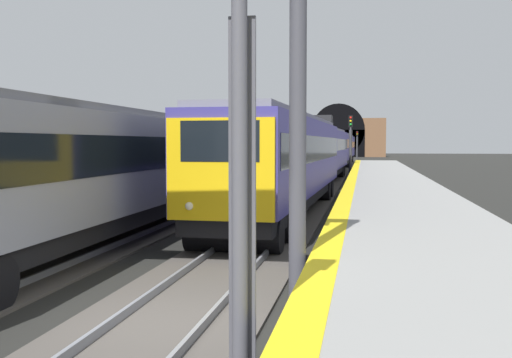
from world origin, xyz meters
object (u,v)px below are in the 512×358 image
train_main_approaching (328,150)px  train_adjacent_platform (239,154)px  catenary_mast_far (236,134)px  railway_signal_near (240,132)px  overhead_signal_gantry (55,22)px  railway_signal_mid (351,139)px  railway_signal_far (357,143)px

train_main_approaching → train_adjacent_platform: size_ratio=1.33×
train_adjacent_platform → catenary_mast_far: 31.97m
train_main_approaching → railway_signal_near: (-48.04, -1.90, 0.74)m
train_adjacent_platform → railway_signal_near: railway_signal_near is taller
catenary_mast_far → overhead_signal_gantry: bearing=-171.1°
railway_signal_mid → railway_signal_far: 50.60m
railway_signal_far → railway_signal_near: bearing=0.0°
train_main_approaching → train_adjacent_platform: (-18.07, 4.29, -0.06)m
railway_signal_near → railway_signal_mid: bearing=-180.0°
overhead_signal_gantry → railway_signal_far: bearing=-2.4°
train_adjacent_platform → catenary_mast_far: catenary_mast_far is taller
overhead_signal_gantry → railway_signal_mid: bearing=-5.1°
railway_signal_mid → catenary_mast_far: size_ratio=0.70×
train_adjacent_platform → catenary_mast_far: bearing=11.9°
railway_signal_near → catenary_mast_far: bearing=-168.0°
train_main_approaching → catenary_mast_far: 17.27m
catenary_mast_far → train_adjacent_platform: bearing=-167.7°
railway_signal_far → catenary_mast_far: 41.22m
train_main_approaching → overhead_signal_gantry: 44.29m
railway_signal_mid → overhead_signal_gantry: size_ratio=0.62×
train_adjacent_platform → railway_signal_far: railway_signal_far is taller
train_main_approaching → train_adjacent_platform: 18.57m
railway_signal_near → railway_signal_mid: 49.66m
train_main_approaching → railway_signal_mid: bearing=132.1°
railway_signal_far → railway_signal_mid: bearing=0.0°
railway_signal_far → catenary_mast_far: catenary_mast_far is taller
railway_signal_near → overhead_signal_gantry: overhead_signal_gantry is taller
railway_signal_mid → overhead_signal_gantry: overhead_signal_gantry is taller
train_adjacent_platform → railway_signal_far: bearing=-5.4°
railway_signal_far → train_adjacent_platform: bearing=-5.0°
train_adjacent_platform → railway_signal_mid: size_ratio=11.23×
train_adjacent_platform → railway_signal_near: size_ratio=11.65×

